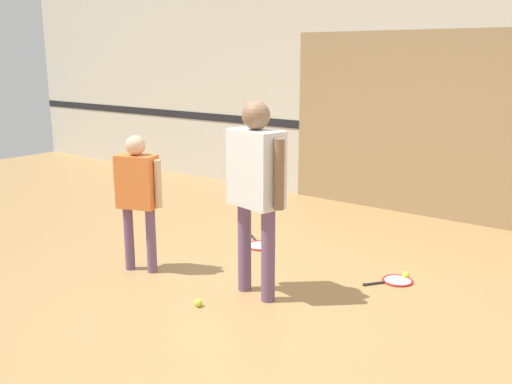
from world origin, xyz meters
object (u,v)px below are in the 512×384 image
object	(u,v)px
tennis_ball_by_spare_racket	(406,275)
racket_spare_on_floor	(396,281)
person_instructor	(256,179)
racket_second_spare	(260,245)
person_student_left	(138,189)
tennis_ball_near_instructor	(198,303)

from	to	relation	value
tennis_ball_by_spare_racket	racket_spare_on_floor	bearing A→B (deg)	-105.88
person_instructor	tennis_ball_by_spare_racket	bearing A→B (deg)	63.74
racket_spare_on_floor	racket_second_spare	bearing A→B (deg)	-55.97
racket_spare_on_floor	tennis_ball_by_spare_racket	bearing A→B (deg)	-159.99
person_student_left	racket_spare_on_floor	world-z (taller)	person_student_left
racket_spare_on_floor	tennis_ball_near_instructor	distance (m)	1.82
person_instructor	racket_second_spare	bearing A→B (deg)	136.70
racket_second_spare	tennis_ball_near_instructor	bearing A→B (deg)	144.91
person_instructor	tennis_ball_near_instructor	size ratio (longest dim) A/B	25.15
person_student_left	tennis_ball_near_instructor	world-z (taller)	person_student_left
racket_second_spare	racket_spare_on_floor	bearing A→B (deg)	-145.35
racket_spare_on_floor	tennis_ball_by_spare_racket	xyz separation A→B (m)	(0.04, 0.13, 0.02)
racket_spare_on_floor	racket_second_spare	distance (m)	1.58
person_instructor	person_student_left	distance (m)	1.26
person_instructor	racket_second_spare	distance (m)	1.64
person_student_left	tennis_ball_near_instructor	size ratio (longest dim) A/B	19.76
tennis_ball_near_instructor	tennis_ball_by_spare_racket	xyz separation A→B (m)	(1.11, 1.61, 0.00)
person_student_left	racket_second_spare	size ratio (longest dim) A/B	2.55
person_instructor	tennis_ball_near_instructor	bearing A→B (deg)	-104.78
racket_spare_on_floor	person_instructor	bearing A→B (deg)	-4.15
person_instructor	person_student_left	world-z (taller)	person_instructor
tennis_ball_near_instructor	tennis_ball_by_spare_racket	size ratio (longest dim) A/B	1.00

